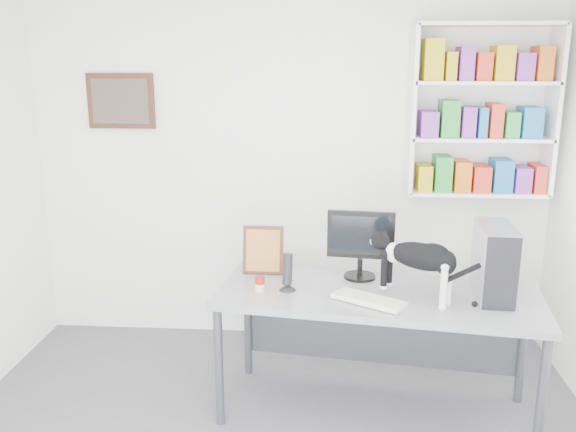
{
  "coord_description": "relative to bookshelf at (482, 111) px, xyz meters",
  "views": [
    {
      "loc": [
        0.31,
        -2.68,
        2.21
      ],
      "look_at": [
        0.02,
        1.53,
        1.12
      ],
      "focal_mm": 38.0,
      "sensor_mm": 36.0,
      "label": 1
    }
  ],
  "objects": [
    {
      "name": "room",
      "position": [
        -1.4,
        -1.85,
        -0.5
      ],
      "size": [
        4.01,
        4.01,
        2.7
      ],
      "color": "#57575C",
      "rests_on": "ground"
    },
    {
      "name": "bookshelf",
      "position": [
        0.0,
        0.0,
        0.0
      ],
      "size": [
        1.03,
        0.28,
        1.24
      ],
      "primitive_type": "cube",
      "color": "white",
      "rests_on": "room"
    },
    {
      "name": "wall_art",
      "position": [
        -2.7,
        0.12,
        0.05
      ],
      "size": [
        0.52,
        0.04,
        0.42
      ],
      "primitive_type": "cube",
      "color": "#4B2618",
      "rests_on": "room"
    },
    {
      "name": "desk",
      "position": [
        -0.78,
        -1.0,
        -1.44
      ],
      "size": [
        2.05,
        1.03,
        0.82
      ],
      "primitive_type": "cube",
      "rotation": [
        0.0,
        0.0,
        -0.14
      ],
      "color": "gray",
      "rests_on": "room"
    },
    {
      "name": "monitor",
      "position": [
        -0.88,
        -0.73,
        -0.8
      ],
      "size": [
        0.45,
        0.25,
        0.46
      ],
      "primitive_type": "cube",
      "rotation": [
        0.0,
        0.0,
        -0.11
      ],
      "color": "black",
      "rests_on": "desk"
    },
    {
      "name": "keyboard",
      "position": [
        -0.84,
        -1.15,
        -1.01
      ],
      "size": [
        0.46,
        0.37,
        0.03
      ],
      "primitive_type": "cube",
      "rotation": [
        0.0,
        0.0,
        -0.55
      ],
      "color": "silver",
      "rests_on": "desk"
    },
    {
      "name": "pc_tower",
      "position": [
        -0.1,
        -1.0,
        -0.81
      ],
      "size": [
        0.22,
        0.45,
        0.44
      ],
      "primitive_type": "cube",
      "rotation": [
        0.0,
        0.0,
        -0.06
      ],
      "color": "silver",
      "rests_on": "desk"
    },
    {
      "name": "speaker",
      "position": [
        -1.34,
        -0.99,
        -0.91
      ],
      "size": [
        0.13,
        0.13,
        0.25
      ],
      "primitive_type": "cylinder",
      "rotation": [
        0.0,
        0.0,
        -0.2
      ],
      "color": "black",
      "rests_on": "desk"
    },
    {
      "name": "leaning_print",
      "position": [
        -1.52,
        -0.68,
        -0.86
      ],
      "size": [
        0.27,
        0.11,
        0.33
      ],
      "primitive_type": "cube",
      "rotation": [
        0.0,
        0.0,
        -0.02
      ],
      "color": "#4B2618",
      "rests_on": "desk"
    },
    {
      "name": "soup_can",
      "position": [
        -1.51,
        -1.01,
        -0.99
      ],
      "size": [
        0.07,
        0.07,
        0.09
      ],
      "primitive_type": "cylinder",
      "rotation": [
        0.0,
        0.0,
        0.07
      ],
      "color": "#AA160E",
      "rests_on": "desk"
    },
    {
      "name": "cat",
      "position": [
        -0.56,
        -1.1,
        -0.84
      ],
      "size": [
        0.61,
        0.46,
        0.38
      ],
      "primitive_type": null,
      "rotation": [
        0.0,
        0.0,
        -0.55
      ],
      "color": "black",
      "rests_on": "desk"
    }
  ]
}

